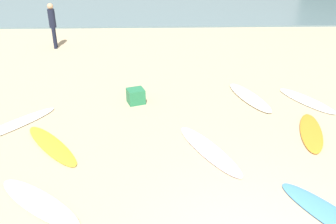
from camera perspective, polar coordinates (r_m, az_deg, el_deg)
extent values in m
ellipsoid|color=white|center=(11.68, 20.61, 1.66)|extent=(1.48, 2.06, 0.06)
ellipsoid|color=white|center=(10.42, -22.85, -1.91)|extent=(2.01, 2.29, 0.06)
ellipsoid|color=silver|center=(7.55, -19.27, -13.05)|extent=(2.07, 1.81, 0.08)
ellipsoid|color=orange|center=(9.96, 21.23, -2.92)|extent=(1.06, 2.08, 0.07)
ellipsoid|color=silver|center=(11.39, 12.49, 2.25)|extent=(1.24, 2.28, 0.09)
ellipsoid|color=#4C93E1|center=(7.48, 24.21, -14.61)|extent=(1.70, 2.25, 0.07)
ellipsoid|color=yellow|center=(9.20, -17.54, -4.89)|extent=(1.82, 2.08, 0.07)
ellipsoid|color=white|center=(8.64, 6.37, -5.87)|extent=(1.55, 2.39, 0.07)
cylinder|color=#191E33|center=(16.51, -17.07, 11.01)|extent=(0.14, 0.14, 0.88)
cylinder|color=#191E33|center=(16.32, -17.13, 10.82)|extent=(0.14, 0.14, 0.88)
cylinder|color=#191E33|center=(16.22, -17.50, 13.63)|extent=(0.32, 0.32, 0.73)
sphere|color=tan|center=(16.12, -17.74, 15.30)|extent=(0.24, 0.24, 0.24)
cube|color=#287F51|center=(10.82, -4.99, 2.46)|extent=(0.59, 0.56, 0.43)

